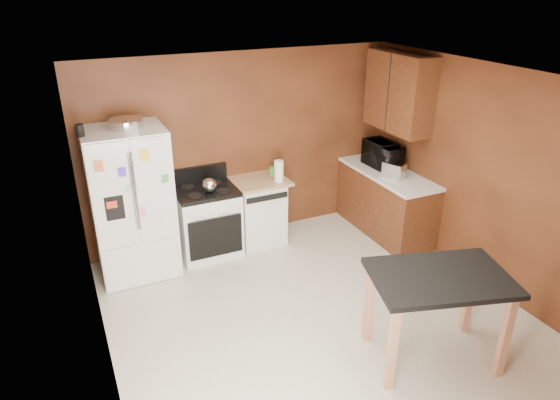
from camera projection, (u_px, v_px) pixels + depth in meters
floor at (323, 322)px, 5.25m from camera, size 4.50×4.50×0.00m
ceiling at (334, 83)px, 4.22m from camera, size 4.50×4.50×0.00m
wall_back at (243, 148)px, 6.59m from camera, size 4.20×0.00×4.20m
wall_front at (523, 371)px, 2.87m from camera, size 4.20×0.00×4.20m
wall_left at (96, 265)px, 3.93m from camera, size 0.00×4.50×4.50m
wall_right at (492, 181)px, 5.54m from camera, size 0.00×4.50×4.50m
roasting_pan at (126, 123)px, 5.50m from camera, size 0.38×0.38×0.09m
pen_cup at (80, 130)px, 5.17m from camera, size 0.09×0.09×0.13m
kettle at (209, 185)px, 6.09m from camera, size 0.18×0.18×0.18m
paper_towel at (279, 171)px, 6.42m from camera, size 0.15×0.15×0.28m
green_canister at (273, 171)px, 6.67m from camera, size 0.13×0.13×0.11m
toaster at (394, 170)px, 6.54m from camera, size 0.26×0.32×0.20m
microwave at (383, 156)px, 6.89m from camera, size 0.41×0.59×0.32m
refrigerator at (132, 204)px, 5.82m from camera, size 0.90×0.80×1.80m
gas_range at (207, 220)px, 6.40m from camera, size 0.76×0.68×1.10m
dishwasher at (258, 210)px, 6.70m from camera, size 0.78×0.63×0.89m
right_cabinets at (390, 170)px, 6.80m from camera, size 0.63×1.58×2.45m
island at (439, 289)px, 4.47m from camera, size 1.39×1.12×0.91m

